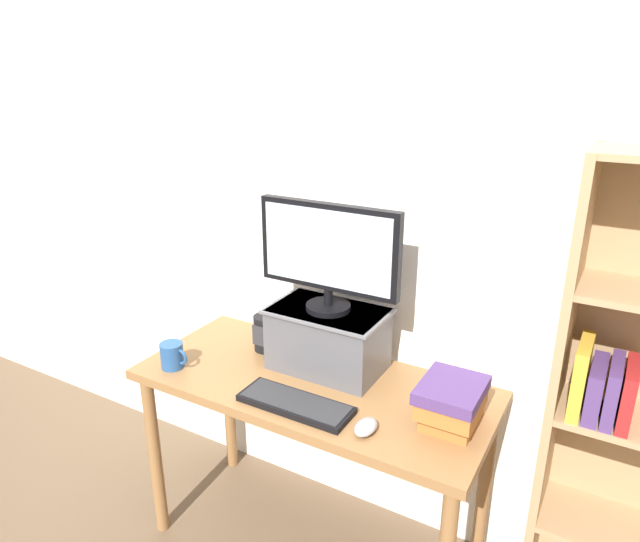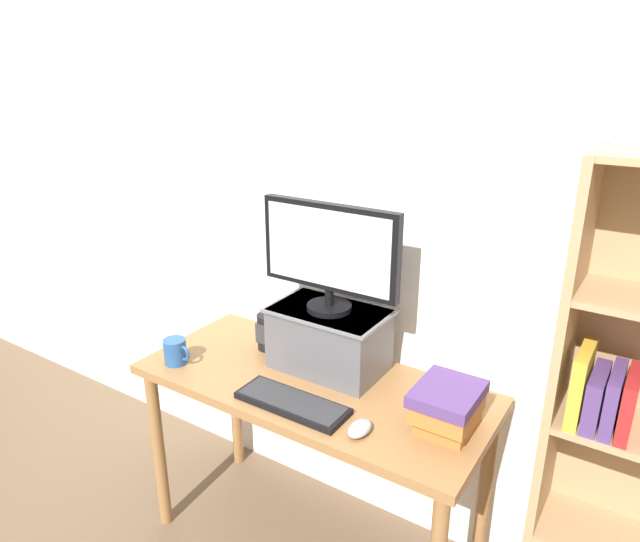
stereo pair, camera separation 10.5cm
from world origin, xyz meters
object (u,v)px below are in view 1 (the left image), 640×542
at_px(coffee_mug, 172,355).
at_px(computer_monitor, 329,252).
at_px(desk_speaker, 266,333).
at_px(book_stack, 452,402).
at_px(keyboard, 296,404).
at_px(computer_mouse, 366,427).
at_px(riser_box, 329,338).
at_px(desk, 313,404).

bearing_deg(coffee_mug, computer_monitor, 29.45).
bearing_deg(computer_monitor, desk_speaker, 179.41).
height_order(computer_monitor, book_stack, computer_monitor).
distance_m(keyboard, computer_mouse, 0.27).
bearing_deg(desk_speaker, keyboard, -42.01).
distance_m(keyboard, book_stack, 0.51).
xyz_separation_m(keyboard, book_stack, (0.48, 0.17, 0.07)).
bearing_deg(riser_box, desk, -92.20).
xyz_separation_m(book_stack, desk_speaker, (-0.80, 0.12, -0.00)).
xyz_separation_m(computer_monitor, computer_mouse, (0.30, -0.30, -0.44)).
bearing_deg(keyboard, computer_monitor, 96.15).
height_order(book_stack, desk_speaker, desk_speaker).
bearing_deg(computer_mouse, desk, 148.69).
relative_size(computer_mouse, desk_speaker, 0.70).
relative_size(riser_box, computer_monitor, 0.80).
xyz_separation_m(computer_monitor, coffee_mug, (-0.52, -0.29, -0.41)).
distance_m(computer_mouse, coffee_mug, 0.81).
height_order(computer_monitor, desk_speaker, computer_monitor).
distance_m(keyboard, desk_speaker, 0.44).
height_order(desk, coffee_mug, coffee_mug).
bearing_deg(computer_mouse, riser_box, 134.87).
bearing_deg(desk, keyboard, -78.51).
xyz_separation_m(computer_monitor, book_stack, (0.51, -0.12, -0.38)).
height_order(desk, computer_monitor, computer_monitor).
xyz_separation_m(desk, computer_monitor, (0.00, 0.11, 0.56)).
bearing_deg(desk, desk_speaker, 157.96).
distance_m(desk, riser_box, 0.25).
bearing_deg(coffee_mug, desk_speaker, 52.68).
xyz_separation_m(coffee_mug, desk_speaker, (0.22, 0.29, 0.02)).
bearing_deg(coffee_mug, computer_mouse, -0.34).
height_order(computer_mouse, book_stack, book_stack).
bearing_deg(computer_mouse, desk_speaker, 153.03).
height_order(book_stack, coffee_mug, book_stack).
height_order(computer_monitor, coffee_mug, computer_monitor).
relative_size(computer_monitor, keyboard, 1.37).
height_order(desk, computer_mouse, computer_mouse).
xyz_separation_m(computer_monitor, keyboard, (0.03, -0.29, -0.45)).
bearing_deg(desk_speaker, coffee_mug, -127.32).
relative_size(riser_box, coffee_mug, 3.66).
xyz_separation_m(riser_box, book_stack, (0.51, -0.12, -0.05)).
height_order(keyboard, book_stack, book_stack).
bearing_deg(desk, computer_mouse, -31.31).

